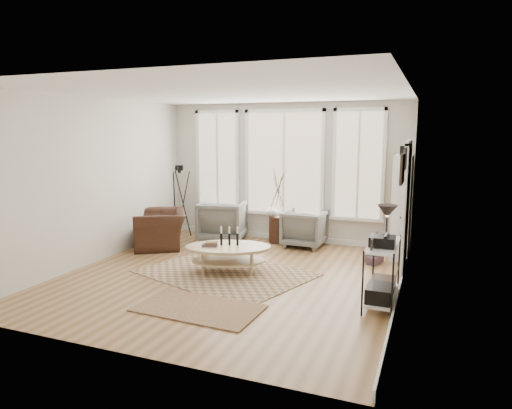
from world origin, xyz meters
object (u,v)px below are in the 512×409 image
at_px(bookcase, 402,206).
at_px(armchair_left, 223,221).
at_px(armchair_right, 304,228).
at_px(accent_chair, 160,229).
at_px(coffee_table, 228,252).
at_px(low_shelf, 382,267).
at_px(side_table, 278,207).

xyz_separation_m(bookcase, armchair_left, (-3.61, -0.06, -0.52)).
distance_m(armchair_right, accent_chair, 2.92).
bearing_deg(coffee_table, low_shelf, -11.12).
bearing_deg(coffee_table, armchair_right, 71.30).
relative_size(bookcase, low_shelf, 1.58).
xyz_separation_m(bookcase, side_table, (-2.47, 0.22, -0.20)).
relative_size(bookcase, accent_chair, 1.82).
height_order(armchair_right, side_table, side_table).
bearing_deg(coffee_table, bookcase, 38.06).
height_order(armchair_left, armchair_right, armchair_left).
bearing_deg(accent_chair, armchair_right, 79.18).
distance_m(low_shelf, armchair_right, 3.19).
bearing_deg(accent_chair, armchair_left, 101.47).
relative_size(low_shelf, armchair_right, 1.61).
distance_m(armchair_left, armchair_right, 1.76).
distance_m(low_shelf, coffee_table, 2.58).
height_order(low_shelf, side_table, side_table).
distance_m(bookcase, coffee_table, 3.34).
bearing_deg(side_table, armchair_left, -165.81).
distance_m(armchair_left, side_table, 1.22).
height_order(side_table, accent_chair, side_table).
relative_size(low_shelf, accent_chair, 1.15).
distance_m(coffee_table, armchair_left, 2.21).
bearing_deg(armchair_right, side_table, -8.24).
bearing_deg(side_table, bookcase, -5.20).
relative_size(coffee_table, armchair_left, 1.72).
relative_size(low_shelf, side_table, 0.83).
xyz_separation_m(coffee_table, armchair_left, (-1.02, 1.96, 0.08)).
distance_m(bookcase, low_shelf, 2.56).
xyz_separation_m(coffee_table, accent_chair, (-1.97, 1.02, 0.02)).
height_order(low_shelf, coffee_table, low_shelf).
distance_m(armchair_left, accent_chair, 1.34).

